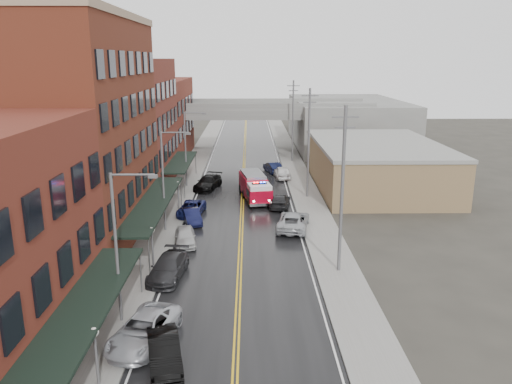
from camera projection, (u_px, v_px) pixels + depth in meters
name	position (u px, v px, depth m)	size (l,w,h in m)	color
road	(242.00, 211.00, 50.65)	(11.00, 160.00, 0.02)	black
sidewalk_left	(170.00, 211.00, 50.53)	(3.00, 160.00, 0.15)	slate
sidewalk_right	(314.00, 210.00, 50.73)	(3.00, 160.00, 0.15)	slate
curb_left	(186.00, 211.00, 50.55)	(0.30, 160.00, 0.15)	gray
curb_right	(298.00, 210.00, 50.71)	(0.30, 160.00, 0.15)	gray
brick_building_b	(80.00, 133.00, 41.37)	(9.00, 20.00, 18.00)	#552216
brick_building_c	(130.00, 124.00, 58.66)	(9.00, 15.00, 15.00)	maroon
brick_building_far	(157.00, 120.00, 75.95)	(9.00, 20.00, 12.00)	maroon
tan_building	(376.00, 166.00, 59.88)	(14.00, 22.00, 5.00)	olive
right_far_block	(346.00, 123.00, 88.50)	(18.00, 30.00, 8.00)	slate
awning_0	(84.00, 309.00, 24.66)	(2.60, 16.00, 3.09)	black
awning_1	(154.00, 202.00, 43.01)	(2.60, 18.00, 3.09)	black
awning_2	(181.00, 162.00, 59.91)	(2.60, 13.00, 3.09)	black
globe_lamp_0	(95.00, 344.00, 22.92)	(0.44, 0.44, 3.12)	#59595B
globe_lamp_1	(152.00, 238.00, 36.44)	(0.44, 0.44, 3.12)	#59595B
globe_lamp_2	(178.00, 189.00, 49.96)	(0.44, 0.44, 3.12)	#59595B
street_lamp_0	(120.00, 239.00, 27.97)	(2.64, 0.22, 9.00)	#59595B
street_lamp_1	(166.00, 175.00, 43.42)	(2.64, 0.22, 9.00)	#59595B
street_lamp_2	(187.00, 144.00, 58.87)	(2.64, 0.22, 9.00)	#59595B
utility_pole_0	(342.00, 188.00, 34.63)	(1.80, 0.24, 12.00)	#59595B
utility_pole_1	(309.00, 142.00, 53.95)	(1.80, 0.24, 12.00)	#59595B
utility_pole_2	(293.00, 120.00, 73.26)	(1.80, 0.24, 12.00)	#59595B
overpass	(244.00, 117.00, 80.01)	(40.00, 10.00, 7.50)	slate
fire_truck	(255.00, 186.00, 54.39)	(4.05, 7.88, 2.77)	#A3071E
parked_car_left_1	(164.00, 351.00, 25.12)	(1.55, 4.45, 1.46)	black
parked_car_left_2	(144.00, 330.00, 27.00)	(2.56, 5.55, 1.54)	#B5B7BD
parked_car_left_3	(168.00, 267.00, 35.10)	(2.14, 5.27, 1.53)	#28282B
parked_car_left_4	(185.00, 236.00, 41.40)	(1.67, 4.16, 1.42)	#B5B5B5
parked_car_left_5	(192.00, 216.00, 46.81)	(1.44, 4.12, 1.36)	black
parked_car_left_6	(191.00, 208.00, 49.24)	(2.24, 4.87, 1.35)	navy
parked_car_left_7	(208.00, 182.00, 59.08)	(2.22, 5.45, 1.58)	black
parked_car_right_0	(293.00, 221.00, 45.08)	(2.63, 5.70, 1.59)	#A9ACB1
parked_car_right_1	(280.00, 201.00, 51.88)	(1.92, 4.73, 1.37)	black
parked_car_right_2	(282.00, 172.00, 64.33)	(1.89, 4.71, 1.60)	white
parked_car_right_3	(273.00, 167.00, 67.71)	(1.53, 4.39, 1.45)	black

